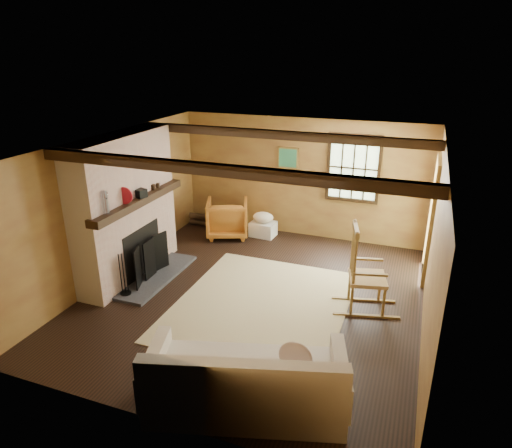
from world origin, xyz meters
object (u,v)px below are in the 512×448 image
at_px(fireplace, 127,213).
at_px(sofa, 246,385).
at_px(laundry_basket, 263,229).
at_px(rocking_chair, 364,275).
at_px(armchair, 227,218).

relative_size(fireplace, sofa, 1.04).
bearing_deg(laundry_basket, fireplace, -122.84).
bearing_deg(laundry_basket, rocking_chair, -42.66).
xyz_separation_m(sofa, armchair, (-2.16, 4.40, 0.07)).
bearing_deg(armchair, fireplace, 47.28).
distance_m(fireplace, armchair, 2.41).
height_order(sofa, armchair, sofa).
relative_size(sofa, laundry_basket, 4.60).
bearing_deg(rocking_chair, laundry_basket, 33.84).
distance_m(fireplace, rocking_chair, 3.91).
relative_size(sofa, armchair, 2.74).
xyz_separation_m(fireplace, rocking_chair, (3.86, 0.23, -0.54)).
height_order(rocking_chair, armchair, rocking_chair).
xyz_separation_m(laundry_basket, armchair, (-0.70, -0.23, 0.23)).
relative_size(rocking_chair, armchair, 1.58).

